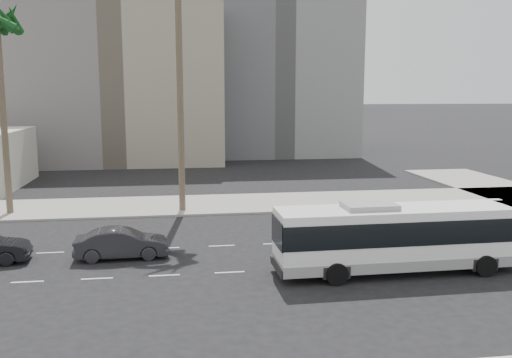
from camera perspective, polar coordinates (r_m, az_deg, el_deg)
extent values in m
plane|color=black|center=(26.29, 3.84, -9.41)|extent=(700.00, 700.00, 0.00)
cube|color=gray|center=(41.06, -0.69, -2.53)|extent=(120.00, 7.00, 0.15)
cube|color=slate|center=(69.70, -13.99, 9.35)|extent=(24.00, 18.00, 18.00)
cube|color=slate|center=(77.66, 1.63, 12.50)|extent=(20.00, 20.00, 26.00)
cube|color=beige|center=(274.73, -7.76, 11.83)|extent=(42.00, 42.00, 44.00)
cube|color=#515861|center=(260.67, 2.98, 14.92)|extent=(26.00, 26.00, 70.00)
cube|color=#515861|center=(294.97, 6.70, 13.21)|extent=(22.00, 22.00, 60.00)
cube|color=white|center=(26.29, 14.71, -5.65)|extent=(11.53, 2.72, 2.58)
cube|color=black|center=(26.20, 14.74, -4.92)|extent=(11.59, 2.78, 1.09)
cube|color=gray|center=(26.59, 14.61, -8.02)|extent=(11.55, 2.76, 0.50)
cube|color=gray|center=(25.44, 11.75, -2.82)|extent=(2.40, 1.63, 0.30)
cube|color=#262628|center=(28.59, 24.92, -2.68)|extent=(0.62, 1.79, 0.30)
cylinder|color=black|center=(27.19, 22.86, -8.40)|extent=(0.99, 0.30, 0.99)
cylinder|color=black|center=(29.29, 20.30, -7.02)|extent=(0.99, 0.30, 0.99)
cylinder|color=black|center=(24.39, 8.35, -9.75)|extent=(0.99, 0.30, 0.99)
cylinder|color=black|center=(26.71, 6.79, -8.04)|extent=(0.99, 0.30, 0.99)
imported|color=#252529|center=(28.60, -13.81, -6.53)|extent=(1.77, 4.70, 1.53)
cylinder|color=brown|center=(37.86, -7.95, 9.79)|extent=(0.49, 0.49, 17.73)
cylinder|color=brown|center=(40.39, -24.82, 5.40)|extent=(0.40, 0.40, 12.67)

